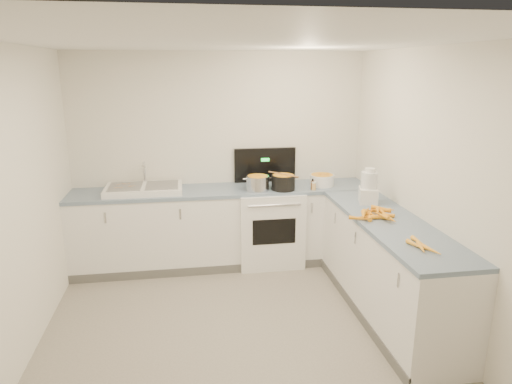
{
  "coord_description": "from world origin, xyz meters",
  "views": [
    {
      "loc": [
        -0.42,
        -3.46,
        2.32
      ],
      "look_at": [
        0.3,
        1.1,
        1.05
      ],
      "focal_mm": 32.0,
      "sensor_mm": 36.0,
      "label": 1
    }
  ],
  "objects": [
    {
      "name": "wall_left",
      "position": [
        -1.75,
        0.0,
        1.25
      ],
      "size": [
        0.0,
        4.0,
        2.5
      ],
      "primitive_type": null,
      "rotation": [
        1.57,
        0.0,
        1.57
      ],
      "color": "silver",
      "rests_on": "ground"
    },
    {
      "name": "sink",
      "position": [
        -0.9,
        1.7,
        0.98
      ],
      "size": [
        0.86,
        0.52,
        0.31
      ],
      "color": "white",
      "rests_on": "counter_back"
    },
    {
      "name": "wooden_spoon",
      "position": [
        0.69,
        1.55,
        1.12
      ],
      "size": [
        0.29,
        0.34,
        0.02
      ],
      "primitive_type": "cylinder",
      "rotation": [
        1.57,
        0.0,
        0.71
      ],
      "color": "#AD7A47",
      "rests_on": "black_pot"
    },
    {
      "name": "steel_pot",
      "position": [
        0.39,
        1.56,
        1.02
      ],
      "size": [
        0.32,
        0.32,
        0.19
      ],
      "primitive_type": "cylinder",
      "rotation": [
        0.0,
        0.0,
        -0.23
      ],
      "color": "silver",
      "rests_on": "stove"
    },
    {
      "name": "wall_back",
      "position": [
        0.0,
        2.0,
        1.25
      ],
      "size": [
        3.5,
        0.0,
        2.5
      ],
      "primitive_type": null,
      "rotation": [
        1.57,
        0.0,
        0.0
      ],
      "color": "silver",
      "rests_on": "ground"
    },
    {
      "name": "stove",
      "position": [
        0.55,
        1.69,
        0.47
      ],
      "size": [
        0.76,
        0.65,
        1.36
      ],
      "color": "white",
      "rests_on": "ground"
    },
    {
      "name": "spice_jar",
      "position": [
        1.04,
        1.48,
        0.98
      ],
      "size": [
        0.05,
        0.05,
        0.08
      ],
      "primitive_type": "cylinder",
      "color": "#E5B266",
      "rests_on": "counter_back"
    },
    {
      "name": "extract_bottle",
      "position": [
        1.03,
        1.5,
        0.99
      ],
      "size": [
        0.04,
        0.04,
        0.1
      ],
      "primitive_type": "cylinder",
      "color": "#593319",
      "rests_on": "counter_back"
    },
    {
      "name": "peelings",
      "position": [
        -1.11,
        1.72,
        1.02
      ],
      "size": [
        0.23,
        0.22,
        0.01
      ],
      "color": "tan",
      "rests_on": "sink"
    },
    {
      "name": "counter_right",
      "position": [
        1.45,
        0.3,
        0.47
      ],
      "size": [
        0.62,
        2.2,
        0.94
      ],
      "color": "white",
      "rests_on": "ground"
    },
    {
      "name": "ceiling",
      "position": [
        0.0,
        0.0,
        2.5
      ],
      "size": [
        3.5,
        4.0,
        0.0
      ],
      "primitive_type": null,
      "rotation": [
        3.14,
        0.0,
        0.0
      ],
      "color": "silver",
      "rests_on": "ground"
    },
    {
      "name": "black_pot",
      "position": [
        0.69,
        1.55,
        1.02
      ],
      "size": [
        0.35,
        0.35,
        0.19
      ],
      "primitive_type": "cylinder",
      "rotation": [
        0.0,
        0.0,
        0.38
      ],
      "color": "black",
      "rests_on": "stove"
    },
    {
      "name": "carrot_pile",
      "position": [
        1.34,
        0.42,
        0.97
      ],
      "size": [
        0.48,
        0.41,
        0.08
      ],
      "color": "#FFA21F",
      "rests_on": "counter_right"
    },
    {
      "name": "mixing_bowl",
      "position": [
        1.19,
        1.66,
        1.01
      ],
      "size": [
        0.33,
        0.33,
        0.13
      ],
      "primitive_type": "cylinder",
      "rotation": [
        0.0,
        0.0,
        -0.16
      ],
      "color": "white",
      "rests_on": "counter_back"
    },
    {
      "name": "wall_right",
      "position": [
        1.75,
        0.0,
        1.25
      ],
      "size": [
        0.0,
        4.0,
        2.5
      ],
      "primitive_type": null,
      "rotation": [
        1.57,
        0.0,
        -1.57
      ],
      "color": "silver",
      "rests_on": "ground"
    },
    {
      "name": "peeled_carrots",
      "position": [
        1.39,
        -0.36,
        0.96
      ],
      "size": [
        0.16,
        0.37,
        0.04
      ],
      "color": "#FFA626",
      "rests_on": "counter_right"
    },
    {
      "name": "counter_back",
      "position": [
        0.0,
        1.7,
        0.47
      ],
      "size": [
        3.5,
        0.62,
        0.94
      ],
      "color": "white",
      "rests_on": "ground"
    },
    {
      "name": "food_processor",
      "position": [
        1.46,
        0.89,
        1.1
      ],
      "size": [
        0.23,
        0.26,
        0.37
      ],
      "color": "white",
      "rests_on": "counter_right"
    },
    {
      "name": "wall_front",
      "position": [
        0.0,
        -2.0,
        1.25
      ],
      "size": [
        3.5,
        0.0,
        2.5
      ],
      "primitive_type": null,
      "rotation": [
        -1.57,
        0.0,
        0.0
      ],
      "color": "silver",
      "rests_on": "ground"
    },
    {
      "name": "floor",
      "position": [
        0.0,
        0.0,
        0.0
      ],
      "size": [
        3.5,
        4.0,
        0.0
      ],
      "primitive_type": null,
      "color": "gray",
      "rests_on": "ground"
    }
  ]
}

